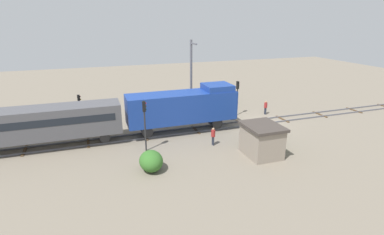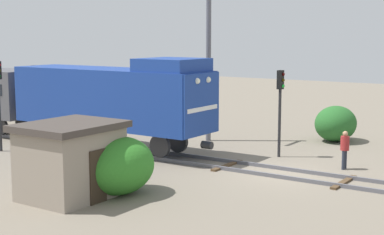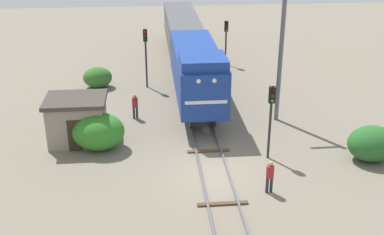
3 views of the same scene
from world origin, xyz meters
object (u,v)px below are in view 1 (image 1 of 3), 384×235
object	(u,v)px
relay_hut	(262,140)
catenary_mast	(191,77)
worker_near_track	(266,106)
traffic_signal_mid	(145,117)
traffic_signal_far	(80,106)
worker_by_signal	(213,135)
passenger_car_leading	(39,122)
traffic_signal_near	(237,92)
locomotive	(184,106)

from	to	relation	value
relay_hut	catenary_mast	bearing A→B (deg)	9.46
worker_near_track	relay_hut	world-z (taller)	relay_hut
traffic_signal_mid	catenary_mast	size ratio (longest dim) A/B	0.51
catenary_mast	relay_hut	distance (m)	13.05
catenary_mast	relay_hut	xyz separation A→B (m)	(-12.44, -2.07, -3.34)
traffic_signal_far	traffic_signal_mid	bearing A→B (deg)	-142.43
worker_by_signal	catenary_mast	distance (m)	9.93
relay_hut	worker_by_signal	bearing A→B (deg)	43.02
passenger_car_leading	traffic_signal_far	world-z (taller)	traffic_signal_far
traffic_signal_near	catenary_mast	bearing A→B (deg)	71.45
worker_near_track	relay_hut	distance (m)	11.93
worker_near_track	catenary_mast	distance (m)	9.82
locomotive	catenary_mast	bearing A→B (deg)	-26.83
locomotive	traffic_signal_far	world-z (taller)	locomotive
traffic_signal_near	worker_near_track	world-z (taller)	traffic_signal_near
locomotive	worker_by_signal	distance (m)	4.80
worker_by_signal	passenger_car_leading	bearing A→B (deg)	22.96
traffic_signal_near	worker_near_track	distance (m)	4.08
traffic_signal_near	traffic_signal_far	distance (m)	17.69
locomotive	worker_near_track	size ratio (longest dim) A/B	6.82
traffic_signal_far	worker_by_signal	distance (m)	13.98
passenger_car_leading	traffic_signal_mid	bearing A→B (deg)	-111.26
catenary_mast	relay_hut	world-z (taller)	catenary_mast
worker_near_track	worker_by_signal	size ratio (longest dim) A/B	1.00
traffic_signal_mid	relay_hut	bearing A→B (deg)	-114.08
passenger_car_leading	traffic_signal_mid	distance (m)	9.40
locomotive	traffic_signal_near	size ratio (longest dim) A/B	2.77
locomotive	relay_hut	bearing A→B (deg)	-148.62
traffic_signal_mid	worker_by_signal	xyz separation A→B (m)	(-0.80, -6.09, -2.15)
traffic_signal_mid	worker_by_signal	world-z (taller)	traffic_signal_mid
traffic_signal_near	relay_hut	world-z (taller)	traffic_signal_near
traffic_signal_mid	traffic_signal_far	xyz separation A→B (m)	(7.00, 5.38, -0.43)
traffic_signal_near	traffic_signal_far	world-z (taller)	traffic_signal_near
traffic_signal_far	worker_near_track	world-z (taller)	traffic_signal_far
passenger_car_leading	worker_near_track	distance (m)	24.72
passenger_car_leading	relay_hut	size ratio (longest dim) A/B	4.00
traffic_signal_near	traffic_signal_mid	bearing A→B (deg)	118.22
passenger_car_leading	worker_by_signal	distance (m)	15.49
traffic_signal_near	worker_near_track	size ratio (longest dim) A/B	2.46
traffic_signal_near	worker_by_signal	distance (m)	9.84
traffic_signal_near	relay_hut	bearing A→B (deg)	163.72
traffic_signal_near	traffic_signal_mid	distance (m)	13.96
worker_near_track	relay_hut	xyz separation A→B (m)	(-9.90, 6.64, 0.40)
worker_near_track	catenary_mast	xyz separation A→B (m)	(2.54, 8.72, 3.73)
worker_by_signal	traffic_signal_mid	bearing A→B (deg)	31.30
traffic_signal_near	worker_by_signal	bearing A→B (deg)	140.02
worker_by_signal	catenary_mast	world-z (taller)	catenary_mast
worker_near_track	worker_by_signal	world-z (taller)	same
traffic_signal_mid	relay_hut	xyz separation A→B (m)	(-4.10, -9.17, -1.75)
locomotive	relay_hut	size ratio (longest dim) A/B	3.31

